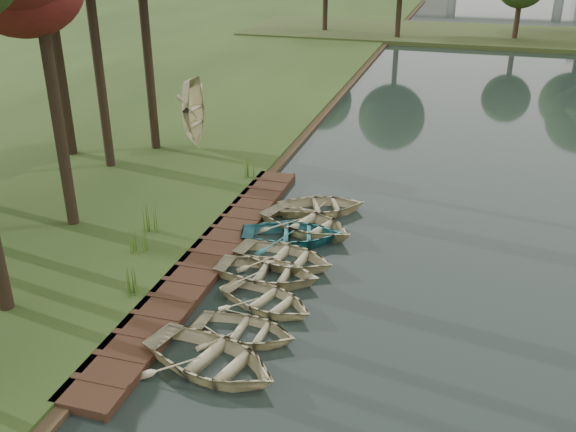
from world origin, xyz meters
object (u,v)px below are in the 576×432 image
(boardwalk, at_px, (210,257))
(rowboat_1, at_px, (244,328))
(rowboat_2, at_px, (267,298))
(rowboat_0, at_px, (211,356))
(stored_rowboat, at_px, (197,141))

(boardwalk, height_order, rowboat_1, rowboat_1)
(rowboat_1, distance_m, rowboat_2, 1.67)
(rowboat_0, xyz_separation_m, stored_rowboat, (-7.28, 15.62, 0.21))
(rowboat_1, bearing_deg, rowboat_0, 169.88)
(rowboat_0, distance_m, rowboat_2, 3.24)
(rowboat_1, bearing_deg, boardwalk, 37.28)
(boardwalk, height_order, rowboat_2, rowboat_2)
(boardwalk, xyz_separation_m, rowboat_0, (2.35, -5.49, 0.30))
(rowboat_1, xyz_separation_m, rowboat_2, (0.13, 1.66, 0.01))
(boardwalk, xyz_separation_m, rowboat_2, (2.83, -2.28, 0.22))
(boardwalk, height_order, stored_rowboat, stored_rowboat)
(boardwalk, distance_m, stored_rowboat, 11.28)
(rowboat_1, relative_size, rowboat_2, 0.98)
(rowboat_2, relative_size, stored_rowboat, 0.87)
(stored_rowboat, bearing_deg, boardwalk, -150.18)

